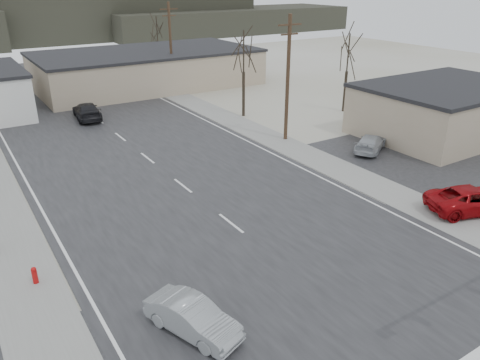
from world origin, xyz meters
The scene contains 20 objects.
ground centered at (0.00, 0.00, 0.00)m, with size 140.00×140.00×0.00m, color silver.
main_road centered at (0.00, 15.00, 0.02)m, with size 18.00×110.00×0.05m, color #242426.
cross_road centered at (0.00, 0.00, 0.02)m, with size 90.00×10.00×0.04m, color #242426.
parking_lot centered at (20.00, 6.00, 0.02)m, with size 18.00×20.00×0.03m, color #242426.
sidewalk_right centered at (10.60, 20.00, 0.03)m, with size 3.00×90.00×0.06m, color gray.
fire_hydrant centered at (-10.20, 8.00, 0.45)m, with size 0.24×0.24×0.87m.
building_right_far centered at (10.00, 44.00, 2.15)m, with size 26.30×14.30×4.30m.
building_lot centered at (24.00, 12.00, 2.16)m, with size 14.30×10.30×4.30m.
upole_right_a centered at (11.50, 18.00, 5.22)m, with size 2.20×0.30×10.00m.
upole_right_b centered at (11.50, 40.00, 5.22)m, with size 2.20×0.30×10.00m.
tree_right_mid centered at (12.50, 26.00, 5.93)m, with size 3.74×3.74×8.33m.
tree_right_far centered at (15.00, 52.00, 5.58)m, with size 3.52×3.52×7.84m.
tree_lot centered at (22.00, 22.00, 5.58)m, with size 3.52×3.52×7.84m.
hill_center centered at (15.00, 96.00, 4.50)m, with size 80.00×18.00×9.00m, color #333026.
hill_right centered at (50.00, 90.00, 2.75)m, with size 60.00×18.00×5.50m, color #333026.
sedan_crossing centered at (-5.73, 1.46, 0.71)m, with size 1.41×4.05×1.33m, color #909599.
car_far_a centered at (-0.76, 32.99, 0.82)m, with size 2.17×5.33×1.55m, color black.
car_far_b centered at (-5.16, 50.38, 0.76)m, with size 1.67×4.16×1.42m, color black.
car_parked_red centered at (12.52, 1.76, 0.77)m, with size 2.45×5.32×1.48m, color #93080C.
car_parked_silver centered at (15.32, 12.14, 0.67)m, with size 1.79×4.40×1.28m, color #A1A6AC.
Camera 1 is at (-11.83, -11.43, 12.58)m, focal length 35.00 mm.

